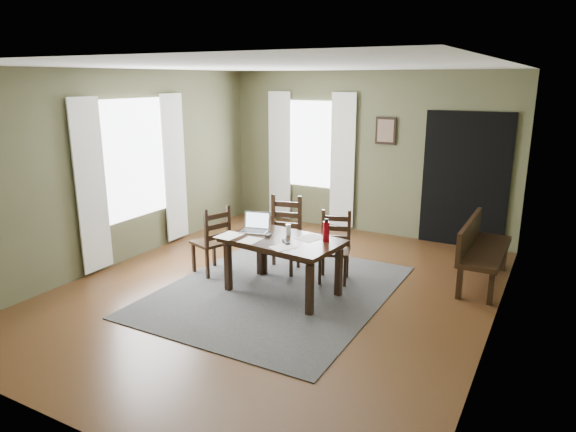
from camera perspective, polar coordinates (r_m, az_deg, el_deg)
The scene contains 25 objects.
ground at distance 6.49m, azimuth -1.29°, elevation -8.35°, with size 5.00×6.00×0.01m.
room_shell at distance 6.00m, azimuth -1.39°, elevation 7.69°, with size 5.02×6.02×2.71m.
rug at distance 6.48m, azimuth -1.29°, elevation -8.26°, with size 2.60×3.20×0.01m.
dining_table at distance 6.20m, azimuth -0.60°, elevation -3.29°, with size 1.47×0.98×0.69m.
chair_end at distance 6.95m, azimuth -8.41°, elevation -2.77°, with size 0.52×0.52×0.94m.
chair_back_left at distance 7.00m, azimuth -0.51°, elevation -2.16°, with size 0.53×0.53×1.02m.
chair_back_right at distance 6.69m, azimuth 5.21°, elevation -3.53°, with size 0.49×0.49×0.90m.
bench at distance 7.01m, azimuth 20.52°, elevation -3.15°, with size 0.47×1.48×0.83m.
laptop at distance 6.48m, azimuth -3.61°, elevation -1.14°, with size 0.40×0.34×0.23m.
computer_mouse at distance 6.26m, azimuth -2.21°, elevation -2.15°, with size 0.05×0.09×0.03m, color #3F3F42.
tv_remote at distance 6.03m, azimuth -0.23°, elevation -2.88°, with size 0.05×0.19×0.02m, color black.
drinking_glass at distance 6.30m, azimuth 0.03°, elevation -1.52°, with size 0.06×0.06×0.14m, color silver.
water_bottle at distance 6.05m, azimuth 4.26°, elevation -1.68°, with size 0.08×0.08×0.28m.
paper_a at distance 6.33m, azimuth -6.56°, elevation -2.17°, with size 0.25×0.33×0.00m, color white.
paper_b at distance 5.87m, azimuth -0.54°, elevation -3.48°, with size 0.21×0.27×0.00m, color white.
paper_d at distance 6.21m, azimuth 2.52°, elevation -2.43°, with size 0.24×0.32×0.00m, color white.
paper_e at distance 6.13m, azimuth -4.25°, elevation -2.71°, with size 0.21×0.27×0.00m, color white.
window_left at distance 7.72m, azimuth -16.76°, elevation 6.07°, with size 0.01×1.30×1.70m.
window_back at distance 9.12m, azimuth 2.57°, elevation 7.97°, with size 1.00×0.01×1.50m.
curtain_left_near at distance 7.20m, azimuth -21.05°, elevation 3.06°, with size 0.03×0.48×2.30m.
curtain_left_far at distance 8.33m, azimuth -12.50°, elevation 5.22°, with size 0.03×0.48×2.30m.
curtain_back_left at distance 9.41m, azimuth -0.94°, elevation 6.67°, with size 0.44×0.03×2.30m.
curtain_back_right at distance 8.87m, azimuth 6.08°, elevation 6.07°, with size 0.44×0.03×2.30m.
framed_picture at distance 8.58m, azimuth 10.81°, elevation 9.29°, with size 0.34×0.03×0.44m.
doorway_back at distance 8.37m, azimuth 19.07°, elevation 3.75°, with size 1.30×0.03×2.10m.
Camera 1 is at (2.98, -5.15, 2.57)m, focal length 32.00 mm.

